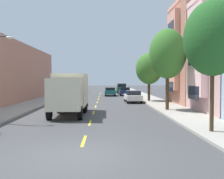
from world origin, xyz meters
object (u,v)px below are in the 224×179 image
at_px(delivery_box_truck, 70,91).
at_px(parked_sedan_navy, 125,91).
at_px(street_tree_third, 149,69).
at_px(parked_pickup_champagne, 65,94).
at_px(street_tree_second, 168,54).
at_px(parked_pickup_black, 76,90).
at_px(parked_hatchback_silver, 83,88).
at_px(street_tree_nearest, 213,38).
at_px(parked_suv_forest, 121,88).
at_px(parked_sedan_white, 133,96).
at_px(moving_teal_sedan, 110,91).
at_px(parked_sedan_charcoal, 80,89).

bearing_deg(delivery_box_truck, parked_sedan_navy, 75.82).
xyz_separation_m(street_tree_third, parked_pickup_champagne, (-10.85, 3.07, -3.27)).
xyz_separation_m(street_tree_second, delivery_box_truck, (-8.20, -2.03, -3.15)).
distance_m(delivery_box_truck, parked_pickup_champagne, 14.99).
relative_size(parked_pickup_black, parked_hatchback_silver, 1.33).
bearing_deg(parked_hatchback_silver, parked_sedan_navy, -65.02).
height_order(parked_pickup_black, parked_sedan_navy, parked_pickup_black).
xyz_separation_m(street_tree_nearest, parked_suv_forest, (-2.10, 40.42, -3.87)).
bearing_deg(street_tree_nearest, parked_sedan_white, 96.44).
bearing_deg(street_tree_second, parked_suv_forest, 93.91).
bearing_deg(parked_sedan_navy, delivery_box_truck, -104.18).
xyz_separation_m(parked_pickup_champagne, moving_teal_sedan, (6.25, 8.96, -0.08)).
distance_m(parked_pickup_champagne, parked_suv_forest, 20.11).
bearing_deg(moving_teal_sedan, parked_pickup_champagne, -124.89).
distance_m(delivery_box_truck, moving_teal_sedan, 23.98).
bearing_deg(parked_sedan_navy, parked_hatchback_silver, 114.98).
xyz_separation_m(parked_suv_forest, parked_hatchback_silver, (-8.64, 10.29, -0.23)).
xyz_separation_m(parked_sedan_navy, parked_hatchback_silver, (-8.71, 18.69, 0.01)).
relative_size(street_tree_third, parked_sedan_white, 1.30).
bearing_deg(delivery_box_truck, street_tree_nearest, -42.81).
bearing_deg(parked_sedan_charcoal, street_tree_second, -72.34).
bearing_deg(moving_teal_sedan, parked_hatchback_silver, 107.53).
distance_m(street_tree_nearest, delivery_box_truck, 11.57).
xyz_separation_m(street_tree_third, parked_suv_forest, (-2.10, 21.17, -3.12)).
distance_m(street_tree_third, parked_sedan_white, 4.03).
distance_m(street_tree_nearest, street_tree_second, 9.62).
distance_m(street_tree_nearest, street_tree_third, 19.26).
xyz_separation_m(parked_sedan_navy, moving_teal_sedan, (-2.57, -0.74, 0.00)).
bearing_deg(parked_sedan_navy, parked_pickup_black, 169.40).
relative_size(parked_pickup_champagne, parked_hatchback_silver, 1.33).
relative_size(parked_pickup_black, moving_teal_sedan, 1.19).
height_order(street_tree_second, parked_suv_forest, street_tree_second).
relative_size(street_tree_third, parked_pickup_champagne, 1.11).
bearing_deg(street_tree_nearest, parked_sedan_navy, 93.63).
distance_m(parked_pickup_champagne, parked_pickup_black, 11.31).
xyz_separation_m(delivery_box_truck, parked_sedan_white, (6.12, 10.86, -1.10)).
distance_m(delivery_box_truck, parked_hatchback_silver, 43.20).
height_order(parked_sedan_white, parked_suv_forest, parked_suv_forest).
height_order(parked_pickup_champagne, parked_sedan_navy, parked_pickup_champagne).
distance_m(street_tree_second, street_tree_third, 9.66).
xyz_separation_m(parked_sedan_white, moving_teal_sedan, (-2.52, 12.82, 0.00)).
relative_size(street_tree_nearest, parked_sedan_navy, 1.46).
bearing_deg(street_tree_second, delivery_box_truck, -166.11).
distance_m(street_tree_nearest, parked_sedan_charcoal, 45.15).
bearing_deg(parked_pickup_black, parked_pickup_champagne, -91.14).
bearing_deg(parked_pickup_champagne, parked_hatchback_silver, 89.78).
bearing_deg(street_tree_nearest, street_tree_third, 90.00).
distance_m(street_tree_nearest, moving_teal_sedan, 31.88).
xyz_separation_m(parked_sedan_white, parked_sedan_navy, (0.05, 13.57, 0.00)).
xyz_separation_m(street_tree_second, parked_sedan_white, (-2.08, 8.83, -4.24)).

